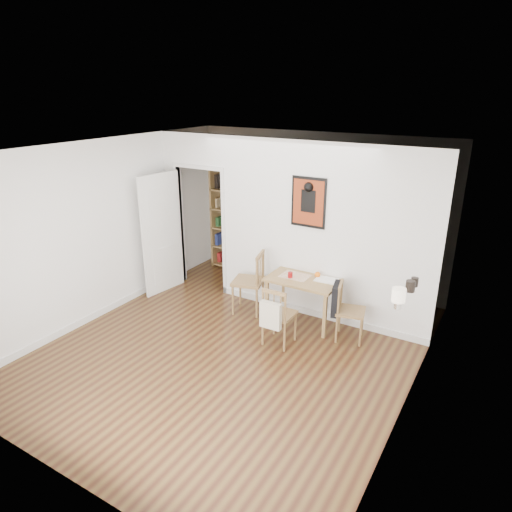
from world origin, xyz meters
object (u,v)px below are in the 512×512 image
Objects in this scene: chair_left at (248,282)px; orange_fruit at (318,275)px; fireplace at (408,341)px; chair_front at (279,315)px; ceramic_jar_a at (410,286)px; bookshelf at (233,220)px; red_glass at (290,275)px; ceramic_jar_b at (415,282)px; notebook at (326,280)px; dining_table at (304,284)px; mantel_lamp at (399,296)px; chair_right at (349,311)px.

chair_left reaches higher than orange_fruit.
chair_left is at bearing 163.95° from fireplace.
ceramic_jar_a is at bearing -0.42° from chair_front.
ceramic_jar_a is (1.45, -0.86, 0.49)m from orange_fruit.
bookshelf is 22.00× the size of red_glass.
ceramic_jar_b is at bearing 102.59° from fireplace.
orange_fruit is at bearing -27.54° from bookshelf.
bookshelf reaches higher than ceramic_jar_b.
ceramic_jar_b is (-0.06, 0.29, 0.60)m from fireplace.
chair_left reaches higher than notebook.
mantel_lamp is at bearing -37.33° from dining_table.
dining_table is 1.81m from ceramic_jar_b.
chair_left is at bearing -49.49° from bookshelf.
orange_fruit is at bearing 136.87° from mantel_lamp.
fireplace reaches higher than red_glass.
orange_fruit is (2.23, -1.16, -0.21)m from bookshelf.
chair_right is (1.62, -0.01, -0.06)m from chair_left.
bookshelf is at bearing 130.51° from chair_left.
chair_front is at bearing -111.77° from notebook.
ceramic_jar_b reaches higher than chair_front.
fireplace is 1.82m from orange_fruit.
ceramic_jar_a reaches higher than fireplace.
chair_front is 1.90m from mantel_lamp.
mantel_lamp reaches higher than notebook.
notebook is (2.39, -1.20, -0.25)m from bookshelf.
fireplace is at bearing -34.62° from notebook.
ceramic_jar_b is (0.87, -0.44, 0.79)m from chair_right.
ceramic_jar_a is (1.61, -0.73, 0.61)m from dining_table.
chair_front is 0.92m from notebook.
chair_front is at bearing -101.27° from orange_fruit.
chair_left is at bearing -177.48° from red_glass.
fireplace reaches higher than notebook.
ceramic_jar_b reaches higher than red_glass.
mantel_lamp is (1.59, -1.22, 0.69)m from dining_table.
ceramic_jar_a is (-0.07, 0.12, 0.61)m from fireplace.
orange_fruit is at bearing 78.73° from chair_front.
notebook is at bearing 153.58° from chair_right.
ceramic_jar_b is (1.79, -0.48, 0.47)m from red_glass.
bookshelf reaches higher than ceramic_jar_a.
dining_table is at bearing 7.65° from chair_left.
dining_table is 0.23m from red_glass.
notebook is (-1.37, 0.95, 0.09)m from fireplace.
red_glass is 1.91m from ceramic_jar_b.
chair_left is 1.22m from notebook.
dining_table is 0.33m from notebook.
fireplace is 9.98× the size of ceramic_jar_a.
mantel_lamp is (0.85, -1.09, 0.87)m from chair_right.
mantel_lamp is (1.29, -1.31, 0.59)m from notebook.
ceramic_jar_b is (1.46, -0.70, 0.47)m from orange_fruit.
chair_front is 0.67× the size of fireplace.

